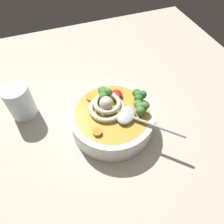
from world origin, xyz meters
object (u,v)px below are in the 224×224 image
object	(u,v)px
soup_spoon	(131,117)
drinking_glass	(20,102)
soup_bowl	(112,119)
noodle_pile	(107,106)

from	to	relation	value
soup_spoon	drinking_glass	bearing A→B (deg)	-167.55
soup_bowl	drinking_glass	bearing A→B (deg)	59.81
soup_bowl	noodle_pile	world-z (taller)	noodle_pile
soup_bowl	drinking_glass	distance (cm)	25.78
soup_bowl	soup_spoon	world-z (taller)	soup_spoon
noodle_pile	drinking_glass	world-z (taller)	noodle_pile
noodle_pile	drinking_glass	size ratio (longest dim) A/B	1.01
drinking_glass	noodle_pile	bearing A→B (deg)	-118.28
noodle_pile	soup_spoon	bearing A→B (deg)	-138.35
noodle_pile	soup_spoon	distance (cm)	6.97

